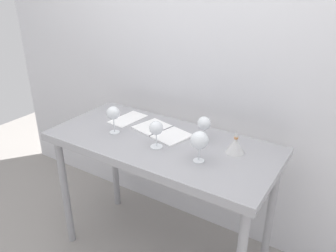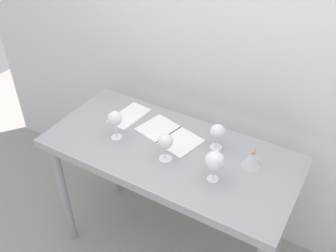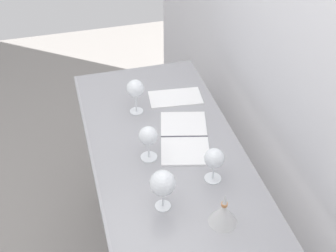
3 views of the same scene
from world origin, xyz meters
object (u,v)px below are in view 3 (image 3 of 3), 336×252
wine_glass_far_right (214,159)px  open_notebook (184,137)px  wine_glass_near_right (163,184)px  wine_glass_near_center (148,137)px  decanter_funnel (223,213)px  wine_glass_near_left (135,89)px  tasting_sheet_upper (175,97)px

wine_glass_far_right → open_notebook: bearing=-172.1°
wine_glass_near_right → wine_glass_far_right: bearing=111.3°
wine_glass_near_center → open_notebook: (-0.08, 0.18, -0.11)m
open_notebook → decanter_funnel: bearing=14.1°
open_notebook → wine_glass_near_center: bearing=-51.0°
open_notebook → decanter_funnel: size_ratio=2.93×
wine_glass_far_right → open_notebook: size_ratio=0.38×
wine_glass_far_right → wine_glass_near_left: size_ratio=0.87×
wine_glass_near_right → wine_glass_near_left: wine_glass_near_left is taller
wine_glass_near_left → tasting_sheet_upper: size_ratio=0.68×
open_notebook → tasting_sheet_upper: bearing=-174.4°
open_notebook → tasting_sheet_upper: (-0.31, 0.05, -0.00)m
wine_glass_far_right → tasting_sheet_upper: wine_glass_far_right is taller
wine_glass_near_right → wine_glass_far_right: (-0.09, 0.23, -0.01)m
tasting_sheet_upper → wine_glass_far_right: bearing=5.1°
tasting_sheet_upper → wine_glass_near_right: bearing=-13.7°
wine_glass_near_right → tasting_sheet_upper: wine_glass_near_right is taller
tasting_sheet_upper → open_notebook: bearing=-2.6°
wine_glass_far_right → wine_glass_near_left: wine_glass_near_left is taller
wine_glass_near_center → wine_glass_far_right: 0.29m
wine_glass_near_left → wine_glass_far_right: bearing=21.3°
wine_glass_near_right → wine_glass_far_right: 0.25m
open_notebook → tasting_sheet_upper: 0.31m
wine_glass_near_center → open_notebook: wine_glass_near_center is taller
wine_glass_near_right → open_notebook: size_ratio=0.43×
wine_glass_near_right → wine_glass_far_right: size_ratio=1.13×
wine_glass_near_left → open_notebook: wine_glass_near_left is taller
open_notebook → wine_glass_far_right: bearing=21.9°
wine_glass_near_center → wine_glass_near_left: wine_glass_near_left is taller
wine_glass_near_right → open_notebook: 0.43m
wine_glass_near_center → tasting_sheet_upper: bearing=150.0°
wine_glass_near_right → wine_glass_near_left: (-0.61, 0.03, 0.01)m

